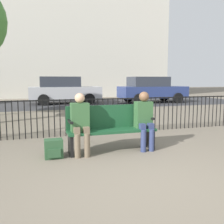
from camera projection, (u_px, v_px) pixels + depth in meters
ground_plane at (147, 183)px, 3.50m from camera, size 80.00×80.00×0.00m
park_bench at (111, 126)px, 5.05m from camera, size 1.78×0.45×0.92m
seated_person_0 at (80, 121)px, 4.72m from camera, size 0.34×0.39×1.19m
seated_person_1 at (144, 117)px, 5.11m from camera, size 0.34×0.39×1.19m
backpack at (54, 149)px, 4.59m from camera, size 0.33×0.27×0.35m
fence_railing at (93, 113)px, 6.52m from camera, size 9.01×0.03×0.95m
street_surface at (60, 104)px, 14.86m from camera, size 24.00×6.00×0.01m
parked_car_0 at (64, 90)px, 15.01m from camera, size 4.20×1.94×1.62m
parked_car_2 at (151, 89)px, 15.67m from camera, size 4.20×1.94×1.62m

